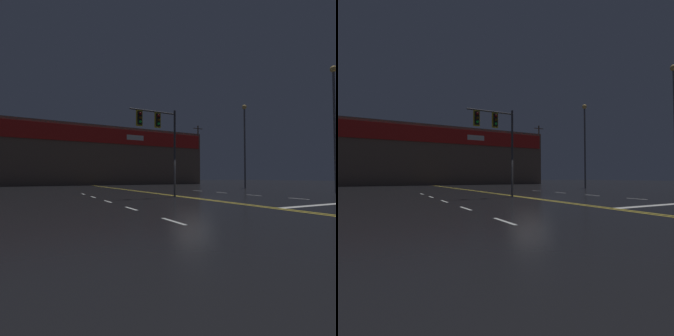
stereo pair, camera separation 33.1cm
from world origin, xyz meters
The scene contains 7 objects.
ground_plane centered at (0.00, 0.00, 0.00)m, with size 200.00×200.00×0.00m, color black.
road_markings centered at (1.10, -1.32, 0.00)m, with size 15.98×60.00×0.01m.
traffic_signal_median centered at (-1.76, 1.35, 4.41)m, with size 3.28×0.36×5.83m.
streetlight_near_left centered at (13.85, -1.08, 6.83)m, with size 0.56×0.56×10.91m.
streetlight_near_right centered at (14.35, 9.98, 6.51)m, with size 0.56×0.56×10.33m.
building_backdrop centered at (0.00, 35.43, 5.16)m, with size 43.98×10.23×10.29m.
utility_pole_row centered at (-0.90, 30.76, 6.29)m, with size 47.03×0.26×12.28m.
Camera 1 is at (-9.16, -13.96, 1.29)m, focal length 28.00 mm.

